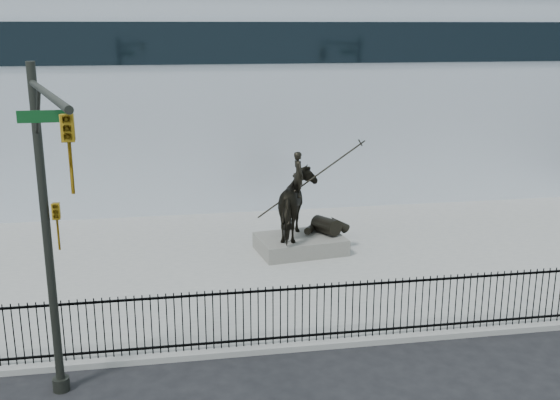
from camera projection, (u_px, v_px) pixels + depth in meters
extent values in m
plane|color=black|center=(375.00, 367.00, 15.15)|extent=(120.00, 120.00, 0.00)
cube|color=gray|center=(310.00, 261.00, 21.80)|extent=(30.00, 12.00, 0.15)
cube|color=silver|center=(256.00, 90.00, 33.04)|extent=(44.00, 14.00, 9.00)
cube|color=black|center=(360.00, 331.00, 16.27)|extent=(22.00, 0.05, 0.05)
cube|color=black|center=(361.00, 284.00, 15.94)|extent=(22.00, 0.05, 0.05)
cube|color=black|center=(360.00, 309.00, 16.11)|extent=(22.00, 0.03, 1.50)
cube|color=#63605A|center=(300.00, 244.00, 22.40)|extent=(3.11, 2.35, 0.54)
imported|color=black|center=(301.00, 204.00, 22.04)|extent=(2.24, 2.51, 2.28)
imported|color=black|center=(298.00, 174.00, 21.75)|extent=(0.44, 0.61, 1.54)
cylinder|color=black|center=(310.00, 180.00, 21.93)|extent=(3.64, 0.57, 2.32)
cylinder|color=black|center=(61.00, 384.00, 14.15)|extent=(0.36, 0.36, 0.30)
cylinder|color=black|center=(47.00, 237.00, 13.29)|extent=(0.18, 0.18, 7.00)
cylinder|color=black|center=(46.00, 93.00, 10.57)|extent=(1.47, 4.84, 0.12)
imported|color=#A57A12|center=(70.00, 155.00, 8.80)|extent=(0.18, 0.22, 1.10)
imported|color=#A57A12|center=(57.00, 227.00, 13.27)|extent=(0.16, 0.20, 1.00)
cube|color=#0C3F19|center=(43.00, 116.00, 11.54)|extent=(0.90, 0.03, 0.22)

